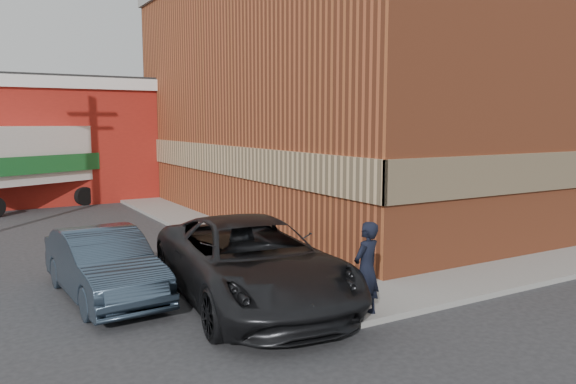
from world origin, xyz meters
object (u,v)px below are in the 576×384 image
box_truck (43,161)px  brick_building (376,95)px  sedan (104,264)px  suv_a (251,261)px  man (366,269)px

box_truck → brick_building: bearing=-56.3°
sedan → box_truck: box_truck is taller
sedan → suv_a: (2.47, -1.76, 0.13)m
man → sedan: size_ratio=0.40×
sedan → box_truck: (0.58, 14.02, 1.27)m
box_truck → suv_a: bearing=-108.0°
man → suv_a: size_ratio=0.29×
suv_a → man: bearing=-51.1°
brick_building → man: brick_building is taller
box_truck → man: bearing=-104.7°
brick_building → box_truck: brick_building is taller
sedan → suv_a: 3.04m
man → box_truck: 18.14m
man → box_truck: size_ratio=0.24×
brick_building → suv_a: bearing=-139.6°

